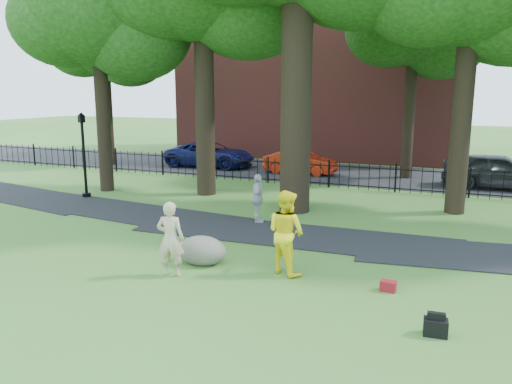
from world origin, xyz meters
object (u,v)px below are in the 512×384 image
at_px(man, 286,232).
at_px(lamppost, 84,156).
at_px(red_sedan, 300,162).
at_px(boulder, 202,248).
at_px(woman, 171,239).

xyz_separation_m(man, lamppost, (-10.63, 5.14, 0.70)).
distance_m(man, red_sedan, 14.98).
bearing_deg(lamppost, boulder, -13.96).
bearing_deg(boulder, lamppost, 147.77).
relative_size(woman, boulder, 1.41).
relative_size(boulder, red_sedan, 0.33).
height_order(man, red_sedan, man).
height_order(boulder, lamppost, lamppost).
distance_m(woman, red_sedan, 15.70).
bearing_deg(boulder, woman, -102.40).
bearing_deg(man, boulder, 27.98).
bearing_deg(man, woman, 50.62).
bearing_deg(boulder, man, 3.68).
bearing_deg(woman, lamppost, -51.11).
relative_size(woman, lamppost, 0.52).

